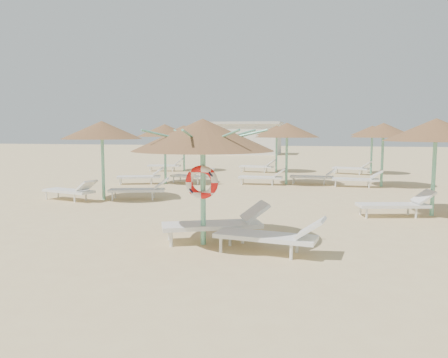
# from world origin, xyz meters

# --- Properties ---
(ground) EXTENTS (120.00, 120.00, 0.00)m
(ground) POSITION_xyz_m (0.00, 0.00, 0.00)
(ground) COLOR #D8BE84
(ground) RESTS_ON ground
(main_palapa) EXTENTS (2.91, 2.91, 2.61)m
(main_palapa) POSITION_xyz_m (-0.15, -0.18, 2.27)
(main_palapa) COLOR #74C9A6
(main_palapa) RESTS_ON ground
(lounger_main_a) EXTENTS (2.36, 1.52, 0.83)m
(lounger_main_a) POSITION_xyz_m (0.11, 0.15, 0.39)
(lounger_main_a) COLOR white
(lounger_main_a) RESTS_ON ground
(lounger_main_b) EXTENTS (2.18, 0.93, 0.77)m
(lounger_main_b) POSITION_xyz_m (1.34, -0.58, 0.37)
(lounger_main_b) COLOR white
(lounger_main_b) RESTS_ON ground
(palapa_field) EXTENTS (20.47, 14.70, 2.71)m
(palapa_field) POSITION_xyz_m (2.61, 9.88, 2.30)
(palapa_field) COLOR #74C9A6
(palapa_field) RESTS_ON ground
(service_hut) EXTENTS (8.40, 4.40, 3.25)m
(service_hut) POSITION_xyz_m (-6.00, 35.00, 1.64)
(service_hut) COLOR silver
(service_hut) RESTS_ON ground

